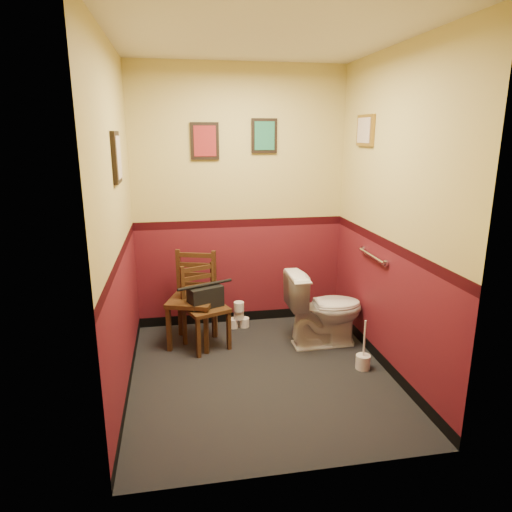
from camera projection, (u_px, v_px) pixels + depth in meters
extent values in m
cube|color=black|center=(261.00, 375.00, 3.95)|extent=(2.20, 2.40, 0.00)
cube|color=silver|center=(262.00, 35.00, 3.25)|extent=(2.20, 2.40, 0.00)
cube|color=maroon|center=(240.00, 200.00, 4.74)|extent=(2.20, 0.00, 2.70)
cube|color=maroon|center=(303.00, 262.00, 2.46)|extent=(2.20, 0.00, 2.70)
cube|color=maroon|center=(118.00, 226.00, 3.42)|extent=(0.00, 2.40, 2.70)
cube|color=maroon|center=(391.00, 217.00, 3.79)|extent=(0.00, 2.40, 2.70)
cylinder|color=silver|center=(372.00, 256.00, 4.12)|extent=(0.03, 0.50, 0.03)
cylinder|color=silver|center=(386.00, 263.00, 3.89)|extent=(0.02, 0.06, 0.06)
cylinder|color=silver|center=(363.00, 249.00, 4.37)|extent=(0.02, 0.06, 0.06)
cube|color=black|center=(205.00, 141.00, 4.51)|extent=(0.28, 0.03, 0.36)
cube|color=maroon|center=(205.00, 141.00, 4.50)|extent=(0.22, 0.01, 0.30)
cube|color=black|center=(264.00, 136.00, 4.60)|extent=(0.26, 0.03, 0.34)
cube|color=#226D52|center=(265.00, 136.00, 4.58)|extent=(0.20, 0.01, 0.28)
cube|color=black|center=(116.00, 157.00, 3.39)|extent=(0.03, 0.30, 0.38)
cube|color=#C1AB98|center=(119.00, 157.00, 3.39)|extent=(0.01, 0.24, 0.31)
cube|color=olive|center=(365.00, 130.00, 4.17)|extent=(0.03, 0.34, 0.28)
cube|color=#C1AB98|center=(364.00, 130.00, 4.17)|extent=(0.01, 0.28, 0.22)
imported|color=white|center=(324.00, 309.00, 4.44)|extent=(0.76, 0.43, 0.74)
cylinder|color=silver|center=(363.00, 362.00, 4.04)|extent=(0.13, 0.13, 0.13)
cylinder|color=silver|center=(364.00, 340.00, 3.98)|extent=(0.02, 0.02, 0.36)
cube|color=#472A15|center=(192.00, 300.00, 4.42)|extent=(0.54, 0.54, 0.04)
cube|color=#472A15|center=(169.00, 329.00, 4.33)|extent=(0.05, 0.05, 0.46)
cube|color=#472A15|center=(180.00, 314.00, 4.68)|extent=(0.05, 0.05, 0.46)
cube|color=#472A15|center=(206.00, 331.00, 4.28)|extent=(0.05, 0.05, 0.46)
cube|color=#472A15|center=(215.00, 316.00, 4.63)|extent=(0.05, 0.05, 0.46)
cube|color=#472A15|center=(179.00, 272.00, 4.57)|extent=(0.05, 0.05, 0.46)
cube|color=#472A15|center=(214.00, 273.00, 4.52)|extent=(0.05, 0.05, 0.46)
cube|color=#472A15|center=(197.00, 284.00, 4.57)|extent=(0.34, 0.13, 0.05)
cube|color=#472A15|center=(196.00, 275.00, 4.55)|extent=(0.34, 0.13, 0.05)
cube|color=#472A15|center=(196.00, 265.00, 4.52)|extent=(0.34, 0.13, 0.05)
cube|color=#472A15|center=(196.00, 255.00, 4.50)|extent=(0.34, 0.13, 0.05)
cube|color=#472A15|center=(206.00, 308.00, 4.37)|extent=(0.49, 0.49, 0.04)
cube|color=#472A15|center=(198.00, 338.00, 4.21)|extent=(0.05, 0.05, 0.40)
cube|color=#472A15|center=(185.00, 326.00, 4.47)|extent=(0.05, 0.05, 0.40)
cube|color=#472A15|center=(229.00, 330.00, 4.37)|extent=(0.05, 0.05, 0.40)
cube|color=#472A15|center=(214.00, 319.00, 4.63)|extent=(0.05, 0.05, 0.40)
cube|color=#472A15|center=(183.00, 287.00, 4.37)|extent=(0.04, 0.04, 0.40)
cube|color=#472A15|center=(213.00, 281.00, 4.53)|extent=(0.04, 0.04, 0.40)
cube|color=#472A15|center=(198.00, 295.00, 4.48)|extent=(0.29, 0.13, 0.04)
cube|color=#472A15|center=(198.00, 286.00, 4.46)|extent=(0.29, 0.13, 0.04)
cube|color=#472A15|center=(198.00, 277.00, 4.43)|extent=(0.29, 0.13, 0.04)
cube|color=#472A15|center=(197.00, 269.00, 4.41)|extent=(0.29, 0.13, 0.04)
cube|color=black|center=(205.00, 297.00, 4.34)|extent=(0.36, 0.27, 0.20)
cylinder|color=black|center=(205.00, 285.00, 4.31)|extent=(0.27, 0.13, 0.03)
cylinder|color=silver|center=(233.00, 323.00, 4.91)|extent=(0.11, 0.11, 0.10)
cylinder|color=silver|center=(244.00, 322.00, 4.93)|extent=(0.11, 0.11, 0.10)
cylinder|color=silver|center=(239.00, 314.00, 4.88)|extent=(0.11, 0.11, 0.10)
cylinder|color=silver|center=(239.00, 307.00, 4.84)|extent=(0.11, 0.11, 0.10)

